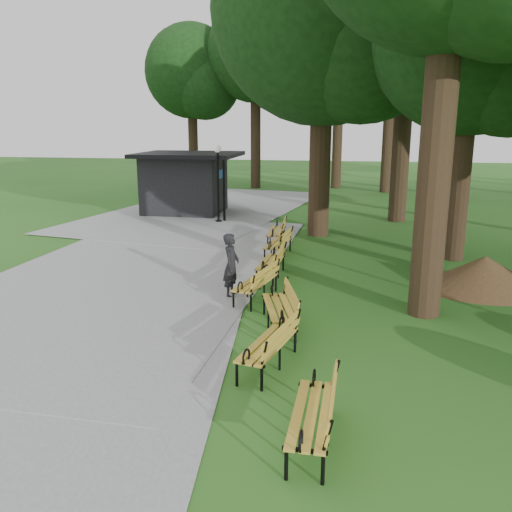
% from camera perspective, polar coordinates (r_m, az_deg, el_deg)
% --- Properties ---
extents(ground, '(100.00, 100.00, 0.00)m').
position_cam_1_polar(ground, '(12.43, -0.60, -5.79)').
color(ground, '#225719').
rests_on(ground, ground).
extents(path, '(12.00, 38.00, 0.06)m').
position_cam_1_polar(path, '(16.30, -12.55, -1.19)').
color(path, gray).
rests_on(path, ground).
extents(person, '(0.41, 0.60, 1.60)m').
position_cam_1_polar(person, '(13.17, -2.64, -1.01)').
color(person, black).
rests_on(person, ground).
extents(kiosk, '(4.56, 3.97, 2.85)m').
position_cam_1_polar(kiosk, '(25.73, -7.59, 7.69)').
color(kiosk, black).
rests_on(kiosk, ground).
extents(lamp_post, '(0.32, 0.32, 3.30)m').
position_cam_1_polar(lamp_post, '(22.96, -4.09, 9.36)').
color(lamp_post, black).
rests_on(lamp_post, ground).
extents(dirt_mound, '(2.63, 2.63, 0.89)m').
position_cam_1_polar(dirt_mound, '(15.02, 23.07, -1.65)').
color(dirt_mound, '#47301C').
rests_on(dirt_mound, ground).
extents(bench_0, '(0.68, 1.91, 0.88)m').
position_cam_1_polar(bench_0, '(7.48, 5.94, -16.35)').
color(bench_0, gold).
rests_on(bench_0, ground).
extents(bench_1, '(1.05, 1.99, 0.88)m').
position_cam_1_polar(bench_1, '(9.49, 1.28, -9.39)').
color(bench_1, gold).
rests_on(bench_1, ground).
extents(bench_2, '(1.12, 2.00, 0.88)m').
position_cam_1_polar(bench_2, '(11.29, 2.45, -5.50)').
color(bench_2, gold).
rests_on(bench_2, ground).
extents(bench_3, '(1.03, 1.99, 0.88)m').
position_cam_1_polar(bench_3, '(13.01, -0.03, -2.82)').
color(bench_3, gold).
rests_on(bench_3, ground).
extents(bench_4, '(0.71, 1.92, 0.88)m').
position_cam_1_polar(bench_4, '(14.87, 1.56, -0.67)').
color(bench_4, gold).
rests_on(bench_4, ground).
extents(bench_5, '(0.84, 1.96, 0.88)m').
position_cam_1_polar(bench_5, '(17.22, 2.34, 1.36)').
color(bench_5, gold).
rests_on(bench_5, ground).
extents(bench_6, '(0.74, 1.93, 0.88)m').
position_cam_1_polar(bench_6, '(19.16, 2.17, 2.66)').
color(bench_6, gold).
rests_on(bench_6, ground).
extents(lawn_tree_1, '(5.98, 5.98, 9.78)m').
position_cam_1_polar(lawn_tree_1, '(17.77, 22.13, 21.28)').
color(lawn_tree_1, black).
rests_on(lawn_tree_1, ground).
extents(lawn_tree_2, '(7.96, 7.96, 12.00)m').
position_cam_1_polar(lawn_tree_2, '(20.70, 7.25, 24.42)').
color(lawn_tree_2, black).
rests_on(lawn_tree_2, ground).
extents(lawn_tree_4, '(6.48, 6.48, 12.01)m').
position_cam_1_polar(lawn_tree_4, '(24.48, 16.05, 24.08)').
color(lawn_tree_4, black).
rests_on(lawn_tree_4, ground).
extents(tree_backdrop, '(37.68, 9.87, 16.51)m').
position_cam_1_polar(tree_backdrop, '(35.07, 18.64, 19.96)').
color(tree_backdrop, black).
rests_on(tree_backdrop, ground).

